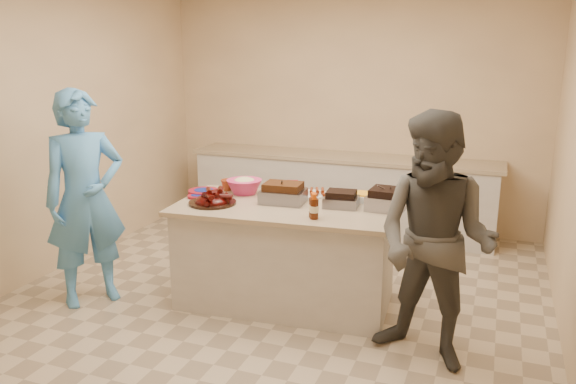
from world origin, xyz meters
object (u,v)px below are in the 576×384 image
at_px(plastic_cup, 227,191).
at_px(bbq_bottle_b, 314,219).
at_px(roasting_pan, 386,209).
at_px(rib_platter, 213,204).
at_px(coleslaw_bowl, 245,194).
at_px(island, 286,301).
at_px(guest_gray, 427,359).
at_px(bbq_bottle_a, 313,217).
at_px(mustard_bottle, 264,197).
at_px(guest_blue, 95,299).

bearing_deg(plastic_cup, bbq_bottle_b, -28.38).
relative_size(roasting_pan, plastic_cup, 2.63).
xyz_separation_m(rib_platter, roasting_pan, (1.38, 0.35, 0.00)).
bearing_deg(coleslaw_bowl, island, -25.15).
bearing_deg(bbq_bottle_b, rib_platter, 173.80).
relative_size(rib_platter, coleslaw_bowl, 1.26).
distance_m(island, rib_platter, 1.05).
bearing_deg(guest_gray, bbq_bottle_a, -178.83).
bearing_deg(plastic_cup, mustard_bottle, -12.66).
bearing_deg(plastic_cup, rib_platter, -78.53).
relative_size(island, roasting_pan, 6.18).
height_order(coleslaw_bowl, plastic_cup, coleslaw_bowl).
distance_m(bbq_bottle_b, guest_gray, 1.28).
bearing_deg(bbq_bottle_b, mustard_bottle, 143.10).
distance_m(roasting_pan, coleslaw_bowl, 1.27).
relative_size(bbq_bottle_a, guest_gray, 0.11).
xyz_separation_m(bbq_bottle_a, guest_gray, (0.94, -0.28, -0.86)).
bearing_deg(coleslaw_bowl, plastic_cup, 167.35).
bearing_deg(roasting_pan, coleslaw_bowl, -179.10).
bearing_deg(island, coleslaw_bowl, 150.32).
bearing_deg(rib_platter, bbq_bottle_b, -6.20).
relative_size(roasting_pan, guest_gray, 0.17).
relative_size(coleslaw_bowl, bbq_bottle_b, 1.62).
height_order(coleslaw_bowl, bbq_bottle_a, coleslaw_bowl).
height_order(rib_platter, guest_gray, rib_platter).
bearing_deg(guest_blue, plastic_cup, -11.25).
bearing_deg(coleslaw_bowl, bbq_bottle_a, -30.35).
xyz_separation_m(roasting_pan, bbq_bottle_a, (-0.48, -0.41, 0.00)).
relative_size(roasting_pan, mustard_bottle, 2.61).
xyz_separation_m(island, rib_platter, (-0.58, -0.18, 0.86)).
xyz_separation_m(roasting_pan, mustard_bottle, (-1.06, 0.00, 0.00)).
relative_size(roasting_pan, bbq_bottle_b, 1.51).
distance_m(coleslaw_bowl, bbq_bottle_a, 0.92).
bearing_deg(plastic_cup, island, -21.74).
bearing_deg(mustard_bottle, rib_platter, -131.46).
relative_size(rib_platter, guest_blue, 0.22).
bearing_deg(roasting_pan, bbq_bottle_a, -136.05).
distance_m(roasting_pan, guest_blue, 2.61).
bearing_deg(coleslaw_bowl, rib_platter, -104.52).
distance_m(bbq_bottle_b, guest_blue, 2.10).
height_order(roasting_pan, guest_blue, roasting_pan).
relative_size(rib_platter, bbq_bottle_a, 2.03).
distance_m(plastic_cup, guest_blue, 1.48).
bearing_deg(guest_gray, bbq_bottle_b, -177.09).
relative_size(rib_platter, mustard_bottle, 3.52).
relative_size(guest_blue, guest_gray, 1.04).
height_order(bbq_bottle_a, mustard_bottle, bbq_bottle_a).
bearing_deg(island, mustard_bottle, 142.09).
xyz_separation_m(roasting_pan, coleslaw_bowl, (-1.27, 0.05, 0.00)).
xyz_separation_m(bbq_bottle_a, guest_blue, (-1.87, -0.32, -0.86)).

